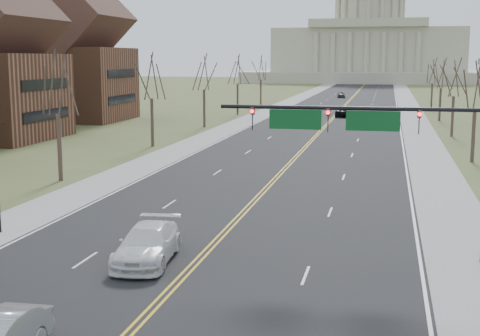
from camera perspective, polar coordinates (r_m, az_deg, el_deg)
The scene contains 22 objects.
road at distance 127.48m, azimuth 8.84°, elevation 5.20°, with size 20.00×380.00×0.01m, color black.
cross_road at distance 25.92m, azimuth -6.75°, elevation -11.07°, with size 120.00×14.00×0.01m, color black.
sidewalk_left at distance 128.80m, azimuth 3.48°, elevation 5.34°, with size 4.00×380.00×0.03m, color gray.
sidewalk_right at distance 127.28m, azimuth 14.25°, elevation 5.02°, with size 4.00×380.00×0.03m, color gray.
center_line at distance 127.48m, azimuth 8.84°, elevation 5.20°, with size 0.42×380.00×0.01m, color gold.
edge_line_left at distance 128.48m, azimuth 4.45°, elevation 5.32°, with size 0.15×380.00×0.01m, color silver.
edge_line_right at distance 127.23m, azimuth 13.26°, elevation 5.06°, with size 0.15×380.00×0.01m, color silver.
capitol at distance 266.99m, azimuth 10.92°, elevation 10.31°, with size 90.00×60.00×50.00m.
signal_mast at distance 30.58m, azimuth 11.14°, elevation 3.05°, with size 12.12×0.44×7.20m.
tree_l_0 at distance 50.78m, azimuth -15.37°, elevation 6.68°, with size 3.96×3.96×9.00m.
tree_r_1 at distance 61.39m, azimuth 19.50°, elevation 6.52°, with size 3.74×3.74×8.50m.
tree_l_1 at distance 69.10m, azimuth -7.58°, elevation 7.55°, with size 3.96×3.96×9.00m.
tree_r_2 at distance 81.27m, azimuth 17.83°, elevation 7.17°, with size 3.74×3.74×8.50m.
tree_l_2 at distance 88.15m, azimuth -3.10°, elevation 7.99°, with size 3.96×3.96×9.00m.
tree_r_3 at distance 101.20m, azimuth 16.81°, elevation 7.57°, with size 3.74×3.74×8.50m.
tree_l_3 at distance 107.55m, azimuth -0.21°, elevation 8.25°, with size 3.96×3.96×9.00m.
tree_r_4 at distance 121.15m, azimuth 16.13°, elevation 7.83°, with size 3.74×3.74×8.50m.
tree_l_4 at distance 127.13m, azimuth 1.79°, elevation 8.42°, with size 3.96×3.96×9.00m.
bldg_left_far at distance 101.94m, azimuth -14.62°, elevation 9.36°, with size 17.10×14.28×23.25m.
car_sb_inner_second at distance 30.27m, azimuth -7.91°, elevation -6.45°, with size 2.28×5.61×1.63m, color silver.
car_far_nb at distance 105.52m, azimuth 8.92°, elevation 4.75°, with size 2.43×5.27×1.47m, color black.
car_far_sb at distance 156.34m, azimuth 8.63°, elevation 6.22°, with size 1.72×4.28×1.46m, color #4E5156.
Camera 1 is at (8.13, -16.90, 9.03)m, focal length 50.00 mm.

